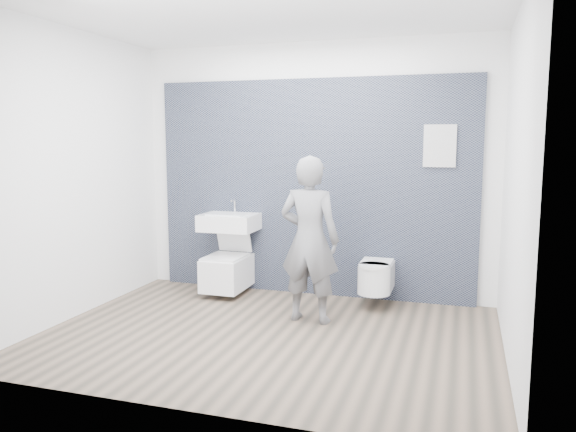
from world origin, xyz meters
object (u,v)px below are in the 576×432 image
(toilet_square, at_px, (227,270))
(toilet_rounded, at_px, (375,277))
(washbasin, at_px, (229,222))
(visitor, at_px, (309,240))

(toilet_square, xyz_separation_m, toilet_rounded, (1.67, 0.02, 0.05))
(washbasin, bearing_deg, toilet_square, -90.00)
(washbasin, xyz_separation_m, toilet_rounded, (1.67, -0.05, -0.50))
(toilet_rounded, bearing_deg, visitor, -129.45)
(washbasin, relative_size, visitor, 0.39)
(visitor, bearing_deg, washbasin, -28.31)
(washbasin, height_order, toilet_square, washbasin)
(washbasin, distance_m, toilet_rounded, 1.75)
(washbasin, xyz_separation_m, toilet_square, (0.00, -0.07, -0.55))
(toilet_square, xyz_separation_m, visitor, (1.14, -0.63, 0.52))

